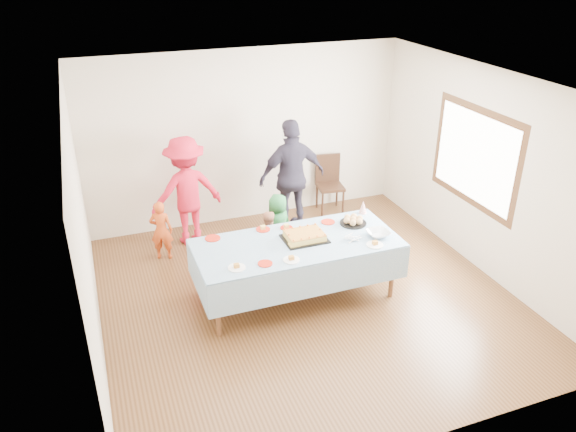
{
  "coord_description": "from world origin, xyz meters",
  "views": [
    {
      "loc": [
        -2.31,
        -5.52,
        4.07
      ],
      "look_at": [
        -0.14,
        0.3,
        1.02
      ],
      "focal_mm": 35.0,
      "sensor_mm": 36.0,
      "label": 1
    }
  ],
  "objects_px": {
    "party_table": "(297,246)",
    "adult_left": "(187,191)",
    "birthday_cake": "(305,236)",
    "dining_chair": "(329,180)"
  },
  "relations": [
    {
      "from": "party_table",
      "to": "birthday_cake",
      "type": "distance_m",
      "value": 0.15
    },
    {
      "from": "dining_chair",
      "to": "adult_left",
      "type": "distance_m",
      "value": 2.44
    },
    {
      "from": "party_table",
      "to": "adult_left",
      "type": "distance_m",
      "value": 2.17
    },
    {
      "from": "adult_left",
      "to": "party_table",
      "type": "bearing_deg",
      "value": 109.34
    },
    {
      "from": "party_table",
      "to": "birthday_cake",
      "type": "bearing_deg",
      "value": 16.8
    },
    {
      "from": "party_table",
      "to": "adult_left",
      "type": "height_order",
      "value": "adult_left"
    },
    {
      "from": "party_table",
      "to": "dining_chair",
      "type": "bearing_deg",
      "value": 57.14
    },
    {
      "from": "dining_chair",
      "to": "adult_left",
      "type": "xyz_separation_m",
      "value": [
        -2.41,
        -0.29,
        0.29
      ]
    },
    {
      "from": "dining_chair",
      "to": "adult_left",
      "type": "relative_size",
      "value": 0.58
    },
    {
      "from": "birthday_cake",
      "to": "dining_chair",
      "type": "relative_size",
      "value": 0.56
    }
  ]
}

